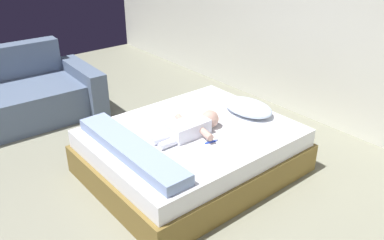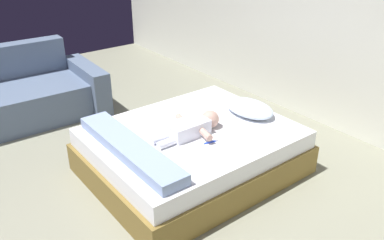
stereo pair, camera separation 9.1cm
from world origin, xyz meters
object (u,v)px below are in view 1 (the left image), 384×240
Objects in this scene: pillow at (248,107)px; baby at (192,127)px; bed at (192,151)px; toothbrush at (212,141)px.

baby is at bearing -90.80° from pillow.
baby reaches higher than bed.
bed is 0.29m from baby.
baby is (-0.01, -0.68, 0.01)m from pillow.
toothbrush is at bearing -72.06° from pillow.
pillow is 4.25× the size of toothbrush.
pillow is (0.06, 0.64, 0.27)m from bed.
baby reaches higher than pillow.
baby is (0.05, -0.04, 0.28)m from bed.
toothbrush is at bearing -1.62° from bed.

